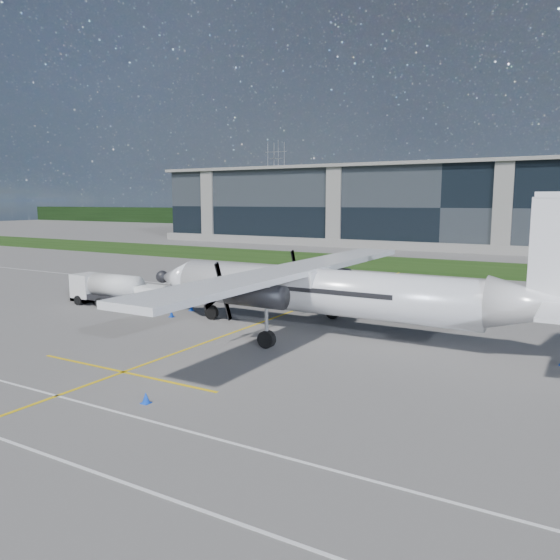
{
  "coord_description": "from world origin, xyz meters",
  "views": [
    {
      "loc": [
        23.54,
        -25.32,
        8.73
      ],
      "look_at": [
        5.46,
        5.81,
        3.48
      ],
      "focal_mm": 35.0,
      "sensor_mm": 36.0,
      "label": 1
    }
  ],
  "objects": [
    {
      "name": "safety_cone_portwing",
      "position": [
        7.11,
        -8.64,
        0.25
      ],
      "size": [
        0.36,
        0.36,
        0.5
      ],
      "primitive_type": "cone",
      "color": "#0B3CC6",
      "rests_on": "ground"
    },
    {
      "name": "yellow_taxiway_centerline",
      "position": [
        3.0,
        10.0,
        0.01
      ],
      "size": [
        0.2,
        70.0,
        0.01
      ],
      "primitive_type": "cube",
      "color": "yellow",
      "rests_on": "ground"
    },
    {
      "name": "terminal_building",
      "position": [
        0.0,
        80.0,
        7.5
      ],
      "size": [
        120.0,
        20.0,
        15.0
      ],
      "primitive_type": "cube",
      "color": "black",
      "rests_on": "ground"
    },
    {
      "name": "grass_strip",
      "position": [
        0.0,
        48.0,
        0.02
      ],
      "size": [
        400.0,
        18.0,
        0.04
      ],
      "primitive_type": "cube",
      "color": "#1B3A10",
      "rests_on": "ground"
    },
    {
      "name": "safety_cone_nose_stbd",
      "position": [
        -4.1,
        8.13,
        0.25
      ],
      "size": [
        0.36,
        0.36,
        0.5
      ],
      "primitive_type": "cone",
      "color": "#0B3CC6",
      "rests_on": "ground"
    },
    {
      "name": "turboprop_aircraft",
      "position": [
        9.14,
        6.4,
        4.62
      ],
      "size": [
        29.71,
        30.81,
        9.24
      ],
      "primitive_type": null,
      "color": "white",
      "rests_on": "ground"
    },
    {
      "name": "tree_line",
      "position": [
        0.0,
        140.0,
        3.0
      ],
      "size": [
        400.0,
        6.0,
        6.0
      ],
      "primitive_type": "cube",
      "color": "black",
      "rests_on": "ground"
    },
    {
      "name": "ground",
      "position": [
        0.0,
        40.0,
        0.0
      ],
      "size": [
        400.0,
        400.0,
        0.0
      ],
      "primitive_type": "plane",
      "color": "#64625F",
      "rests_on": "ground"
    },
    {
      "name": "baggage_tug",
      "position": [
        -7.18,
        6.7,
        0.98
      ],
      "size": [
        3.26,
        1.96,
        1.96
      ],
      "primitive_type": null,
      "color": "white",
      "rests_on": "ground"
    },
    {
      "name": "safety_cone_stbdwing",
      "position": [
        5.87,
        21.25,
        0.25
      ],
      "size": [
        0.36,
        0.36,
        0.5
      ],
      "primitive_type": "cone",
      "color": "#0B3CC6",
      "rests_on": "ground"
    },
    {
      "name": "safety_cone_nose_port",
      "position": [
        -3.86,
        5.5,
        0.25
      ],
      "size": [
        0.36,
        0.36,
        0.5
      ],
      "primitive_type": "cone",
      "color": "#0B3CC6",
      "rests_on": "ground"
    },
    {
      "name": "ground_crew_person",
      "position": [
        -7.98,
        6.97,
        1.01
      ],
      "size": [
        0.73,
        0.92,
        2.02
      ],
      "primitive_type": "imported",
      "rotation": [
        0.0,
        0.0,
        1.39
      ],
      "color": "#F25907",
      "rests_on": "ground"
    },
    {
      "name": "pylon_west",
      "position": [
        -80.0,
        150.0,
        15.0
      ],
      "size": [
        9.0,
        4.6,
        30.0
      ],
      "primitive_type": null,
      "color": "gray",
      "rests_on": "ground"
    },
    {
      "name": "fuel_tanker_truck",
      "position": [
        -11.95,
        6.26,
        1.36
      ],
      "size": [
        7.27,
        2.36,
        2.73
      ],
      "primitive_type": null,
      "color": "silver",
      "rests_on": "ground"
    }
  ]
}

